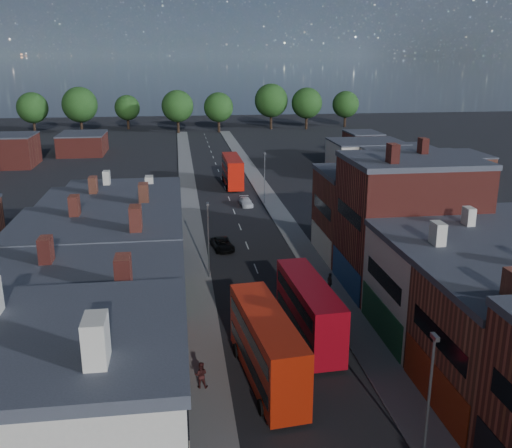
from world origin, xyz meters
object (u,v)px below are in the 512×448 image
object	(u,v)px
bus_1	(309,309)
ped_1	(201,375)
bus_2	(233,171)
car_2	(222,244)
ped_3	(330,282)
bus_0	(266,346)
car_3	(246,202)

from	to	relation	value
bus_1	ped_1	distance (m)	11.00
bus_2	car_2	size ratio (longest dim) A/B	2.48
ped_1	ped_3	size ratio (longest dim) A/B	0.98
bus_0	ped_1	size ratio (longest dim) A/B	6.36
car_3	ped_3	size ratio (longest dim) A/B	2.19
bus_1	car_2	distance (m)	24.12
bus_0	bus_1	bearing A→B (deg)	46.28
bus_1	ped_1	size ratio (longest dim) A/B	6.10
bus_1	bus_0	bearing A→B (deg)	-131.02
car_3	car_2	bearing A→B (deg)	-107.58
bus_1	car_2	bearing A→B (deg)	98.81
bus_2	car_2	xyz separation A→B (m)	(-4.60, -34.50, -2.13)
bus_0	ped_1	world-z (taller)	bus_0
bus_2	ped_1	distance (m)	64.63
car_2	ped_3	size ratio (longest dim) A/B	2.49
car_3	bus_1	bearing A→B (deg)	-93.13
bus_0	car_2	distance (m)	29.27
bus_1	ped_3	size ratio (longest dim) A/B	6.00
bus_0	bus_2	distance (m)	63.79
bus_0	car_2	xyz separation A→B (m)	(-0.78, 29.18, -2.11)
car_2	car_3	distance (m)	20.94
car_2	ped_1	xyz separation A→B (m)	(-3.88, -29.55, 0.40)
bus_2	bus_0	bearing A→B (deg)	-93.60
car_2	bus_1	bearing A→B (deg)	-85.43
car_3	bus_0	bearing A→B (deg)	-98.17
car_3	ped_1	xyz separation A→B (m)	(-9.16, -49.81, 0.46)
car_2	ped_3	bearing A→B (deg)	-64.75
bus_1	ped_1	xyz separation A→B (m)	(-9.03, -6.08, -1.61)
car_2	ped_3	distance (m)	17.18
bus_0	bus_2	bearing A→B (deg)	80.30
bus_1	ped_3	distance (m)	10.14
car_3	ped_1	bearing A→B (deg)	-103.38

